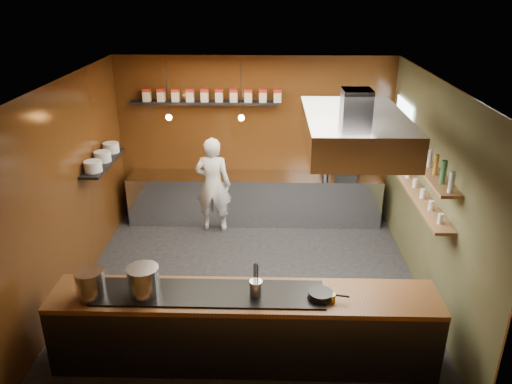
{
  "coord_description": "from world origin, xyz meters",
  "views": [
    {
      "loc": [
        0.26,
        -6.32,
        4.17
      ],
      "look_at": [
        0.08,
        0.4,
        1.33
      ],
      "focal_mm": 35.0,
      "sensor_mm": 36.0,
      "label": 1
    }
  ],
  "objects_px": {
    "stockpot_large": "(90,283)",
    "chef": "(213,185)",
    "stockpot_small": "(144,281)",
    "espresso_machine": "(348,165)",
    "extractor_hood": "(354,130)"
  },
  "relations": [
    {
      "from": "stockpot_small",
      "to": "chef",
      "type": "relative_size",
      "value": 0.21
    },
    {
      "from": "stockpot_small",
      "to": "chef",
      "type": "distance_m",
      "value": 3.49
    },
    {
      "from": "stockpot_large",
      "to": "chef",
      "type": "distance_m",
      "value": 3.64
    },
    {
      "from": "stockpot_small",
      "to": "espresso_machine",
      "type": "bearing_deg",
      "value": 54.09
    },
    {
      "from": "stockpot_small",
      "to": "stockpot_large",
      "type": "bearing_deg",
      "value": -175.76
    },
    {
      "from": "stockpot_small",
      "to": "espresso_machine",
      "type": "relative_size",
      "value": 0.92
    },
    {
      "from": "stockpot_small",
      "to": "espresso_machine",
      "type": "xyz_separation_m",
      "value": [
        2.82,
        3.89,
        -0.01
      ]
    },
    {
      "from": "stockpot_large",
      "to": "stockpot_small",
      "type": "distance_m",
      "value": 0.59
    },
    {
      "from": "stockpot_large",
      "to": "espresso_machine",
      "type": "relative_size",
      "value": 0.82
    },
    {
      "from": "espresso_machine",
      "to": "stockpot_large",
      "type": "bearing_deg",
      "value": -113.38
    },
    {
      "from": "extractor_hood",
      "to": "stockpot_small",
      "type": "bearing_deg",
      "value": -152.72
    },
    {
      "from": "stockpot_large",
      "to": "chef",
      "type": "height_order",
      "value": "chef"
    },
    {
      "from": "extractor_hood",
      "to": "stockpot_large",
      "type": "distance_m",
      "value": 3.56
    },
    {
      "from": "extractor_hood",
      "to": "espresso_machine",
      "type": "bearing_deg",
      "value": 81.34
    },
    {
      "from": "espresso_machine",
      "to": "chef",
      "type": "xyz_separation_m",
      "value": [
        -2.42,
        -0.44,
        -0.23
      ]
    }
  ]
}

